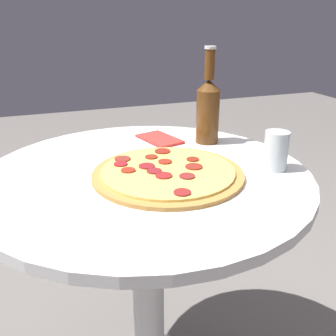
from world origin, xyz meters
TOP-DOWN VIEW (x-y plane):
  - table at (0.00, 0.00)m, footprint 0.83×0.83m
  - pizza at (0.05, 0.04)m, footprint 0.37×0.37m
  - beer_bottle at (-0.16, 0.25)m, footprint 0.07×0.07m
  - drinking_glass at (0.10, 0.31)m, footprint 0.06×0.06m
  - napkin at (-0.22, 0.12)m, footprint 0.17×0.12m

SIDE VIEW (x-z plane):
  - table at x=0.00m, z-range 0.20..0.97m
  - napkin at x=-0.22m, z-range 0.78..0.78m
  - pizza at x=0.05m, z-range 0.77..0.79m
  - drinking_glass at x=0.10m, z-range 0.78..0.88m
  - beer_bottle at x=-0.16m, z-range 0.74..1.03m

